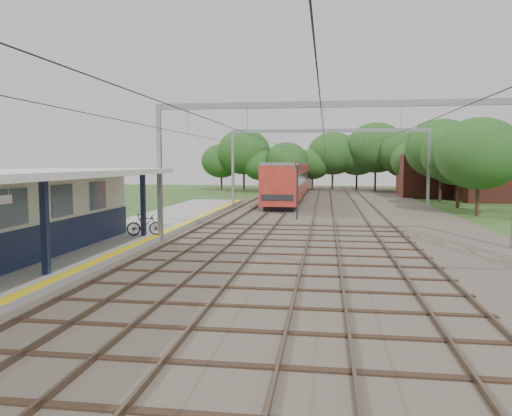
{
  "coord_description": "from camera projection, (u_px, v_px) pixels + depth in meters",
  "views": [
    {
      "loc": [
        3.36,
        -9.31,
        4.08
      ],
      "look_at": [
        -0.44,
        17.62,
        1.6
      ],
      "focal_mm": 35.0,
      "sensor_mm": 36.0,
      "label": 1
    }
  ],
  "objects": [
    {
      "name": "signal_post",
      "position": [
        297.0,
        185.0,
        34.91
      ],
      "size": [
        0.3,
        0.27,
        4.1
      ],
      "rotation": [
        0.0,
        0.0,
        0.13
      ],
      "color": "black",
      "rests_on": "ground"
    },
    {
      "name": "bicycle",
      "position": [
        145.0,
        225.0,
        25.54
      ],
      "size": [
        1.89,
        1.1,
        1.1
      ],
      "primitive_type": "imported",
      "rotation": [
        0.0,
        0.0,
        1.91
      ],
      "color": "black",
      "rests_on": "platform"
    },
    {
      "name": "house_far",
      "position": [
        435.0,
        170.0,
        58.78
      ],
      "size": [
        8.0,
        6.12,
        8.66
      ],
      "color": "brown",
      "rests_on": "ground"
    },
    {
      "name": "house_near",
      "position": [
        496.0,
        173.0,
        52.19
      ],
      "size": [
        7.0,
        6.12,
        7.89
      ],
      "color": "brown",
      "rests_on": "ground"
    },
    {
      "name": "train",
      "position": [
        293.0,
        179.0,
        58.31
      ],
      "size": [
        3.05,
        37.95,
        4.0
      ],
      "color": "black",
      "rests_on": "ballast_bed"
    },
    {
      "name": "ballast_bed",
      "position": [
        334.0,
        214.0,
        39.04
      ],
      "size": [
        18.0,
        90.0,
        0.1
      ],
      "primitive_type": "cube",
      "color": "#473D33",
      "rests_on": "ground"
    },
    {
      "name": "catenary_system",
      "position": [
        327.0,
        142.0,
        33.98
      ],
      "size": [
        17.22,
        88.0,
        7.0
      ],
      "color": "gray",
      "rests_on": "ground"
    },
    {
      "name": "ground",
      "position": [
        155.0,
        366.0,
        10.02
      ],
      "size": [
        160.0,
        160.0,
        0.0
      ],
      "primitive_type": "plane",
      "color": "#2D4C1E",
      "rests_on": "ground"
    },
    {
      "name": "platform",
      "position": [
        106.0,
        241.0,
        24.86
      ],
      "size": [
        5.0,
        52.0,
        0.35
      ],
      "primitive_type": "cube",
      "color": "gray",
      "rests_on": "ground"
    },
    {
      "name": "yellow_stripe",
      "position": [
        149.0,
        239.0,
        24.53
      ],
      "size": [
        0.45,
        52.0,
        0.01
      ],
      "primitive_type": "cube",
      "color": "yellow",
      "rests_on": "platform"
    },
    {
      "name": "tree_band",
      "position": [
        330.0,
        156.0,
        65.37
      ],
      "size": [
        31.72,
        30.88,
        8.82
      ],
      "color": "#382619",
      "rests_on": "ground"
    },
    {
      "name": "rail_tracks",
      "position": [
        302.0,
        212.0,
        39.38
      ],
      "size": [
        11.8,
        88.0,
        0.15
      ],
      "color": "brown",
      "rests_on": "ballast_bed"
    }
  ]
}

